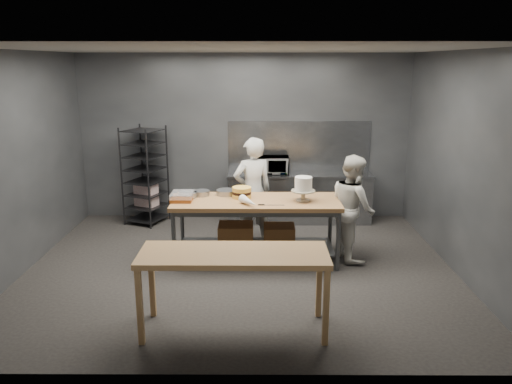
% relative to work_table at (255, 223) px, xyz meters
% --- Properties ---
extents(ground, '(6.00, 6.00, 0.00)m').
position_rel_work_table_xyz_m(ground, '(-0.21, -0.31, -0.57)').
color(ground, black).
rests_on(ground, ground).
extents(back_wall, '(6.00, 0.04, 3.00)m').
position_rel_work_table_xyz_m(back_wall, '(-0.21, 2.19, 0.93)').
color(back_wall, '#4C4F54').
rests_on(back_wall, ground).
extents(work_table, '(2.40, 0.90, 0.92)m').
position_rel_work_table_xyz_m(work_table, '(0.00, 0.00, 0.00)').
color(work_table, brown).
rests_on(work_table, ground).
extents(near_counter, '(2.00, 0.70, 0.90)m').
position_rel_work_table_xyz_m(near_counter, '(-0.21, -1.99, 0.24)').
color(near_counter, '#A37243').
rests_on(near_counter, ground).
extents(back_counter, '(2.60, 0.60, 0.90)m').
position_rel_work_table_xyz_m(back_counter, '(0.79, 1.87, -0.12)').
color(back_counter, slate).
rests_on(back_counter, ground).
extents(splashback_panel, '(2.60, 0.02, 0.90)m').
position_rel_work_table_xyz_m(splashback_panel, '(0.79, 2.17, 0.78)').
color(splashback_panel, slate).
rests_on(splashback_panel, back_counter).
extents(speed_rack, '(0.80, 0.83, 1.75)m').
position_rel_work_table_xyz_m(speed_rack, '(-1.98, 1.79, 0.28)').
color(speed_rack, black).
rests_on(speed_rack, ground).
extents(chef_behind, '(0.73, 0.61, 1.72)m').
position_rel_work_table_xyz_m(chef_behind, '(-0.05, 0.70, 0.29)').
color(chef_behind, silver).
rests_on(chef_behind, ground).
extents(chef_right, '(0.74, 0.87, 1.56)m').
position_rel_work_table_xyz_m(chef_right, '(1.43, 0.10, 0.21)').
color(chef_right, silver).
rests_on(chef_right, ground).
extents(microwave, '(0.54, 0.37, 0.30)m').
position_rel_work_table_xyz_m(microwave, '(0.32, 1.87, 0.48)').
color(microwave, black).
rests_on(microwave, back_counter).
extents(frosted_cake_stand, '(0.34, 0.34, 0.35)m').
position_rel_work_table_xyz_m(frosted_cake_stand, '(0.68, -0.06, 0.57)').
color(frosted_cake_stand, '#A69C85').
rests_on(frosted_cake_stand, work_table).
extents(layer_cake, '(0.28, 0.28, 0.16)m').
position_rel_work_table_xyz_m(layer_cake, '(-0.20, 0.11, 0.43)').
color(layer_cake, '#F3CA4D').
rests_on(layer_cake, work_table).
extents(cake_pans, '(0.84, 0.43, 0.07)m').
position_rel_work_table_xyz_m(cake_pans, '(-0.72, 0.22, 0.39)').
color(cake_pans, gray).
rests_on(cake_pans, work_table).
extents(piping_bag, '(0.30, 0.39, 0.12)m').
position_rel_work_table_xyz_m(piping_bag, '(-0.09, -0.31, 0.41)').
color(piping_bag, white).
rests_on(piping_bag, work_table).
extents(offset_spatula, '(0.36, 0.02, 0.02)m').
position_rel_work_table_xyz_m(offset_spatula, '(0.17, -0.28, 0.35)').
color(offset_spatula, slate).
rests_on(offset_spatula, work_table).
extents(pastry_clamshells, '(0.31, 0.40, 0.11)m').
position_rel_work_table_xyz_m(pastry_clamshells, '(-1.05, -0.02, 0.40)').
color(pastry_clamshells, '#994D1E').
rests_on(pastry_clamshells, work_table).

